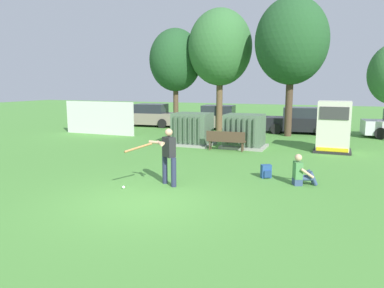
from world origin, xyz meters
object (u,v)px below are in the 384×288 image
(seated_spectator, at_px, (301,173))
(parked_car_right_of_center, at_px, (299,121))
(sports_ball, at_px, (124,187))
(backpack, at_px, (266,172))
(parked_car_leftmost, at_px, (150,116))
(parked_car_left_of_center, at_px, (217,118))
(transformer_mid_west, at_px, (244,131))
(batter, at_px, (167,154))
(park_bench, at_px, (226,139))
(generator_enclosure, at_px, (334,127))
(transformer_west, at_px, (192,129))

(seated_spectator, distance_m, parked_car_right_of_center, 12.45)
(sports_ball, height_order, backpack, backpack)
(parked_car_leftmost, distance_m, parked_car_left_of_center, 5.06)
(transformer_mid_west, xyz_separation_m, batter, (-0.51, -7.45, 0.19))
(sports_ball, bearing_deg, park_bench, 82.04)
(generator_enclosure, bearing_deg, parked_car_right_of_center, 109.28)
(batter, distance_m, parked_car_left_of_center, 14.37)
(transformer_mid_west, xyz_separation_m, backpack, (2.10, -5.43, -0.57))
(park_bench, xyz_separation_m, parked_car_left_of_center, (-3.00, 7.77, 0.22))
(generator_enclosure, xyz_separation_m, sports_ball, (-5.56, -8.67, -1.09))
(parked_car_right_of_center, bearing_deg, park_bench, -107.58)
(park_bench, bearing_deg, generator_enclosure, 19.00)
(transformer_mid_west, height_order, park_bench, transformer_mid_west)
(parked_car_left_of_center, bearing_deg, transformer_mid_west, -61.54)
(generator_enclosure, height_order, parked_car_left_of_center, generator_enclosure)
(generator_enclosure, bearing_deg, transformer_mid_west, -174.46)
(park_bench, xyz_separation_m, parked_car_leftmost, (-8.07, 7.61, 0.22))
(transformer_west, xyz_separation_m, parked_car_right_of_center, (4.49, 6.69, -0.04))
(batter, xyz_separation_m, parked_car_left_of_center, (-3.06, 14.04, -0.22))
(transformer_west, height_order, sports_ball, transformer_west)
(park_bench, distance_m, backpack, 5.03)
(seated_spectator, bearing_deg, parked_car_leftmost, 133.97)
(park_bench, xyz_separation_m, batter, (0.05, -6.27, 0.44))
(parked_car_leftmost, height_order, parked_car_right_of_center, same)
(transformer_mid_west, distance_m, parked_car_leftmost, 10.76)
(generator_enclosure, height_order, park_bench, generator_enclosure)
(sports_ball, xyz_separation_m, parked_car_leftmost, (-7.07, 14.71, 0.71))
(transformer_mid_west, xyz_separation_m, seated_spectator, (3.24, -5.88, -0.41))
(transformer_mid_west, distance_m, generator_enclosure, 4.03)
(transformer_mid_west, height_order, parked_car_left_of_center, same)
(park_bench, height_order, parked_car_right_of_center, parked_car_right_of_center)
(sports_ball, distance_m, seated_spectator, 5.38)
(generator_enclosure, height_order, seated_spectator, generator_enclosure)
(sports_ball, distance_m, parked_car_left_of_center, 15.02)
(transformer_mid_west, relative_size, sports_ball, 23.33)
(transformer_west, relative_size, seated_spectator, 2.18)
(generator_enclosure, height_order, parked_car_right_of_center, generator_enclosure)
(transformer_mid_west, bearing_deg, sports_ball, -100.65)
(generator_enclosure, xyz_separation_m, batter, (-4.51, -7.84, -0.16))
(seated_spectator, height_order, parked_car_right_of_center, parked_car_right_of_center)
(backpack, relative_size, parked_car_leftmost, 0.10)
(backpack, distance_m, parked_car_right_of_center, 11.94)
(transformer_mid_west, bearing_deg, park_bench, -115.51)
(transformer_west, distance_m, parked_car_left_of_center, 6.85)
(transformer_west, height_order, backpack, transformer_west)
(seated_spectator, height_order, parked_car_left_of_center, parked_car_left_of_center)
(batter, xyz_separation_m, parked_car_leftmost, (-8.12, 13.88, -0.22))
(backpack, bearing_deg, transformer_west, 132.08)
(transformer_west, distance_m, parked_car_leftmost, 8.95)
(parked_car_left_of_center, bearing_deg, generator_enclosure, -39.31)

